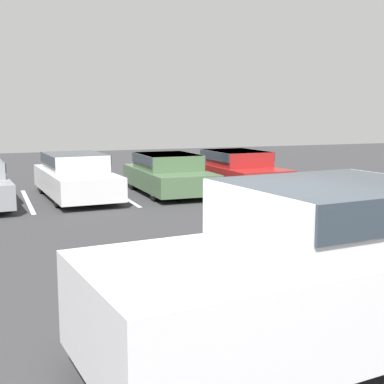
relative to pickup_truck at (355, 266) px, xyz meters
The scene contains 9 objects.
ground_plane 1.73m from the pickup_truck, 168.42° to the right, with size 60.00×60.00×0.00m, color #38383A.
stall_stripe_b 11.54m from the pickup_truck, 103.06° to the left, with size 0.12×4.30×0.01m, color white.
stall_stripe_c 11.24m from the pickup_truck, 89.31° to the left, with size 0.12×4.30×0.01m, color white.
stall_stripe_d 11.60m from the pickup_truck, 75.64° to the left, with size 0.12×4.30×0.01m, color white.
stall_stripe_e 12.56m from the pickup_truck, 63.43° to the left, with size 0.12×4.30×0.01m, color white.
pickup_truck is the anchor object (origin of this frame).
parked_sedan_b 11.32m from the pickup_truck, 96.20° to the left, with size 1.98×4.70×1.31m.
parked_sedan_c 11.29m from the pickup_truck, 81.72° to the left, with size 1.86×4.22×1.23m.
parked_sedan_d 12.08m from the pickup_truck, 70.22° to the left, with size 1.95×4.31×1.25m.
Camera 1 is at (-2.16, -4.22, 2.56)m, focal length 50.00 mm.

